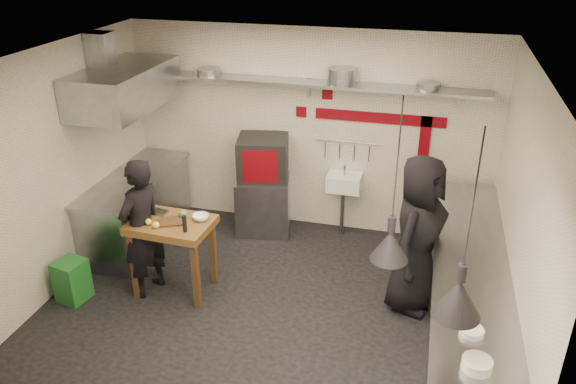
% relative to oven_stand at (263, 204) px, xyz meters
% --- Properties ---
extents(floor, '(5.00, 5.00, 0.00)m').
position_rel_oven_stand_xyz_m(floor, '(0.56, -1.75, -0.40)').
color(floor, black).
rests_on(floor, ground).
extents(ceiling, '(5.00, 5.00, 0.00)m').
position_rel_oven_stand_xyz_m(ceiling, '(0.56, -1.75, 2.40)').
color(ceiling, beige).
rests_on(ceiling, floor).
extents(wall_back, '(5.00, 0.04, 2.80)m').
position_rel_oven_stand_xyz_m(wall_back, '(0.56, 0.35, 1.00)').
color(wall_back, beige).
rests_on(wall_back, floor).
extents(wall_front, '(5.00, 0.04, 2.80)m').
position_rel_oven_stand_xyz_m(wall_front, '(0.56, -3.85, 1.00)').
color(wall_front, beige).
rests_on(wall_front, floor).
extents(wall_left, '(0.04, 4.20, 2.80)m').
position_rel_oven_stand_xyz_m(wall_left, '(-1.94, -1.75, 1.00)').
color(wall_left, beige).
rests_on(wall_left, floor).
extents(wall_right, '(0.04, 4.20, 2.80)m').
position_rel_oven_stand_xyz_m(wall_right, '(3.06, -1.75, 1.00)').
color(wall_right, beige).
rests_on(wall_right, floor).
extents(red_band_horiz, '(1.70, 0.02, 0.14)m').
position_rel_oven_stand_xyz_m(red_band_horiz, '(1.51, 0.33, 1.28)').
color(red_band_horiz, '#62050C').
rests_on(red_band_horiz, wall_back).
extents(red_band_vert, '(0.14, 0.02, 1.10)m').
position_rel_oven_stand_xyz_m(red_band_vert, '(2.11, 0.33, 0.80)').
color(red_band_vert, '#62050C').
rests_on(red_band_vert, wall_back).
extents(red_tile_a, '(0.14, 0.02, 0.14)m').
position_rel_oven_stand_xyz_m(red_tile_a, '(0.81, 0.33, 1.55)').
color(red_tile_a, '#62050C').
rests_on(red_tile_a, wall_back).
extents(red_tile_b, '(0.14, 0.02, 0.14)m').
position_rel_oven_stand_xyz_m(red_tile_b, '(0.46, 0.33, 1.28)').
color(red_tile_b, '#62050C').
rests_on(red_tile_b, wall_back).
extents(back_shelf, '(4.60, 0.34, 0.04)m').
position_rel_oven_stand_xyz_m(back_shelf, '(0.56, 0.17, 1.72)').
color(back_shelf, gray).
rests_on(back_shelf, wall_back).
extents(shelf_bracket_left, '(0.04, 0.06, 0.24)m').
position_rel_oven_stand_xyz_m(shelf_bracket_left, '(-1.34, 0.32, 1.62)').
color(shelf_bracket_left, gray).
rests_on(shelf_bracket_left, wall_back).
extents(shelf_bracket_mid, '(0.04, 0.06, 0.24)m').
position_rel_oven_stand_xyz_m(shelf_bracket_mid, '(0.56, 0.32, 1.62)').
color(shelf_bracket_mid, gray).
rests_on(shelf_bracket_mid, wall_back).
extents(shelf_bracket_right, '(0.04, 0.06, 0.24)m').
position_rel_oven_stand_xyz_m(shelf_bracket_right, '(2.46, 0.32, 1.62)').
color(shelf_bracket_right, gray).
rests_on(shelf_bracket_right, wall_back).
extents(pan_far_left, '(0.37, 0.37, 0.09)m').
position_rel_oven_stand_xyz_m(pan_far_left, '(-0.78, 0.17, 1.79)').
color(pan_far_left, gray).
rests_on(pan_far_left, back_shelf).
extents(pan_mid_left, '(0.25, 0.25, 0.07)m').
position_rel_oven_stand_xyz_m(pan_mid_left, '(-0.76, 0.17, 1.78)').
color(pan_mid_left, gray).
rests_on(pan_mid_left, back_shelf).
extents(stock_pot, '(0.46, 0.46, 0.20)m').
position_rel_oven_stand_xyz_m(stock_pot, '(1.01, 0.17, 1.84)').
color(stock_pot, gray).
rests_on(stock_pot, back_shelf).
extents(pan_right, '(0.33, 0.33, 0.08)m').
position_rel_oven_stand_xyz_m(pan_right, '(2.08, 0.17, 1.78)').
color(pan_right, gray).
rests_on(pan_right, back_shelf).
extents(oven_stand, '(0.85, 0.80, 0.80)m').
position_rel_oven_stand_xyz_m(oven_stand, '(0.00, 0.00, 0.00)').
color(oven_stand, gray).
rests_on(oven_stand, floor).
extents(combi_oven, '(0.77, 0.74, 0.58)m').
position_rel_oven_stand_xyz_m(combi_oven, '(0.00, 0.01, 0.69)').
color(combi_oven, black).
rests_on(combi_oven, oven_stand).
extents(oven_door, '(0.46, 0.12, 0.46)m').
position_rel_oven_stand_xyz_m(oven_door, '(0.06, -0.28, 0.69)').
color(oven_door, '#62050C').
rests_on(oven_door, combi_oven).
extents(oven_glass, '(0.33, 0.08, 0.34)m').
position_rel_oven_stand_xyz_m(oven_glass, '(0.00, -0.29, 0.69)').
color(oven_glass, black).
rests_on(oven_glass, oven_door).
extents(hand_sink, '(0.46, 0.34, 0.22)m').
position_rel_oven_stand_xyz_m(hand_sink, '(1.11, 0.17, 0.38)').
color(hand_sink, white).
rests_on(hand_sink, wall_back).
extents(sink_tap, '(0.03, 0.03, 0.14)m').
position_rel_oven_stand_xyz_m(sink_tap, '(1.11, 0.17, 0.56)').
color(sink_tap, gray).
rests_on(sink_tap, hand_sink).
extents(sink_drain, '(0.06, 0.06, 0.66)m').
position_rel_oven_stand_xyz_m(sink_drain, '(1.11, 0.13, -0.06)').
color(sink_drain, gray).
rests_on(sink_drain, floor).
extents(utensil_rail, '(0.90, 0.02, 0.02)m').
position_rel_oven_stand_xyz_m(utensil_rail, '(1.11, 0.31, 0.92)').
color(utensil_rail, gray).
rests_on(utensil_rail, wall_back).
extents(counter_right, '(0.70, 3.80, 0.90)m').
position_rel_oven_stand_xyz_m(counter_right, '(2.71, -1.75, 0.05)').
color(counter_right, gray).
rests_on(counter_right, floor).
extents(counter_right_top, '(0.76, 3.90, 0.03)m').
position_rel_oven_stand_xyz_m(counter_right_top, '(2.71, -1.75, 0.52)').
color(counter_right_top, gray).
rests_on(counter_right_top, counter_right).
extents(plate_stack, '(0.24, 0.24, 0.09)m').
position_rel_oven_stand_xyz_m(plate_stack, '(2.68, -3.25, 0.57)').
color(plate_stack, white).
rests_on(plate_stack, counter_right_top).
extents(small_bowl_right, '(0.20, 0.20, 0.05)m').
position_rel_oven_stand_xyz_m(small_bowl_right, '(2.66, -2.85, 0.56)').
color(small_bowl_right, white).
rests_on(small_bowl_right, counter_right_top).
extents(counter_left, '(0.70, 1.90, 0.90)m').
position_rel_oven_stand_xyz_m(counter_left, '(-1.59, -0.70, 0.05)').
color(counter_left, gray).
rests_on(counter_left, floor).
extents(counter_left_top, '(0.76, 2.00, 0.03)m').
position_rel_oven_stand_xyz_m(counter_left_top, '(-1.59, -0.70, 0.52)').
color(counter_left_top, gray).
rests_on(counter_left_top, counter_left).
extents(extractor_hood, '(0.78, 1.60, 0.50)m').
position_rel_oven_stand_xyz_m(extractor_hood, '(-1.54, -0.70, 1.75)').
color(extractor_hood, gray).
rests_on(extractor_hood, ceiling).
extents(hood_duct, '(0.28, 0.28, 0.50)m').
position_rel_oven_stand_xyz_m(hood_duct, '(-1.79, -0.70, 2.15)').
color(hood_duct, gray).
rests_on(hood_duct, ceiling).
extents(green_bin, '(0.37, 0.37, 0.50)m').
position_rel_oven_stand_xyz_m(green_bin, '(-1.66, -2.16, -0.15)').
color(green_bin, '#1B6023').
rests_on(green_bin, floor).
extents(prep_table, '(0.95, 0.68, 0.92)m').
position_rel_oven_stand_xyz_m(prep_table, '(-0.58, -1.68, 0.06)').
color(prep_table, brown).
rests_on(prep_table, floor).
extents(cutting_board, '(0.38, 0.33, 0.02)m').
position_rel_oven_stand_xyz_m(cutting_board, '(-0.55, -1.70, 0.53)').
color(cutting_board, '#49311C').
rests_on(cutting_board, prep_table).
extents(pepper_mill, '(0.05, 0.05, 0.20)m').
position_rel_oven_stand_xyz_m(pepper_mill, '(-0.32, -1.85, 0.62)').
color(pepper_mill, black).
rests_on(pepper_mill, prep_table).
extents(lemon_a, '(0.09, 0.09, 0.07)m').
position_rel_oven_stand_xyz_m(lemon_a, '(-0.78, -1.82, 0.56)').
color(lemon_a, yellow).
rests_on(lemon_a, prep_table).
extents(lemon_b, '(0.10, 0.10, 0.08)m').
position_rel_oven_stand_xyz_m(lemon_b, '(-0.67, -1.86, 0.56)').
color(lemon_b, yellow).
rests_on(lemon_b, prep_table).
extents(veg_ball, '(0.12, 0.12, 0.10)m').
position_rel_oven_stand_xyz_m(veg_ball, '(-0.47, -1.57, 0.57)').
color(veg_ball, '#528D3B').
rests_on(veg_ball, prep_table).
extents(steel_tray, '(0.20, 0.15, 0.03)m').
position_rel_oven_stand_xyz_m(steel_tray, '(-0.78, -1.53, 0.54)').
color(steel_tray, gray).
rests_on(steel_tray, prep_table).
extents(bowl, '(0.24, 0.24, 0.06)m').
position_rel_oven_stand_xyz_m(bowl, '(-0.26, -1.55, 0.55)').
color(bowl, white).
rests_on(bowl, prep_table).
extents(heat_lamp_near, '(0.42, 0.42, 1.45)m').
position_rel_oven_stand_xyz_m(heat_lamp_near, '(1.92, -2.55, 1.68)').
color(heat_lamp_near, black).
rests_on(heat_lamp_near, ceiling).
extents(heat_lamp_far, '(0.45, 0.45, 1.49)m').
position_rel_oven_stand_xyz_m(heat_lamp_far, '(2.48, -3.14, 1.65)').
color(heat_lamp_far, black).
rests_on(heat_lamp_far, ceiling).
extents(chef_left, '(0.56, 0.70, 1.68)m').
position_rel_oven_stand_xyz_m(chef_left, '(-0.89, -1.79, 0.44)').
color(chef_left, black).
rests_on(chef_left, floor).
extents(chef_right, '(0.86, 1.04, 1.83)m').
position_rel_oven_stand_xyz_m(chef_right, '(2.15, -1.28, 0.51)').
color(chef_right, black).
rests_on(chef_right, floor).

